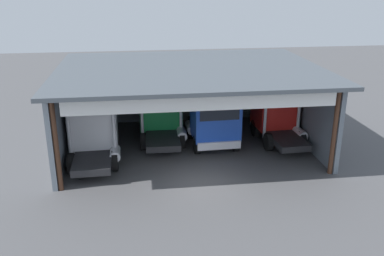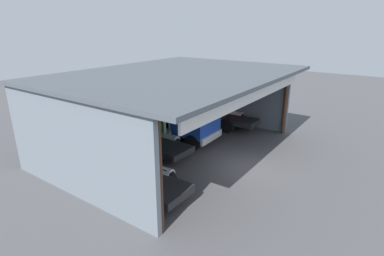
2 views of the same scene
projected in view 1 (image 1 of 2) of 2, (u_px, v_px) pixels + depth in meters
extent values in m
plane|color=#4C4C4F|center=(201.00, 182.00, 20.90)|extent=(80.00, 80.00, 0.00)
cube|color=slate|center=(180.00, 88.00, 29.31)|extent=(14.01, 0.24, 4.67)
cube|color=slate|center=(66.00, 113.00, 23.83)|extent=(0.24, 9.87, 4.67)
cube|color=slate|center=(303.00, 104.00, 25.58)|extent=(0.24, 9.87, 4.67)
cube|color=#474E55|center=(190.00, 69.00, 23.38)|extent=(14.61, 10.95, 0.20)
cylinder|color=#4C2D1E|center=(56.00, 144.00, 19.40)|extent=(0.24, 0.24, 4.67)
cylinder|color=#4C2D1E|center=(335.00, 131.00, 21.09)|extent=(0.24, 0.24, 4.67)
cube|color=white|center=(203.00, 101.00, 19.03)|extent=(12.61, 0.12, 0.90)
cube|color=white|center=(93.00, 120.00, 23.04)|extent=(2.57, 2.48, 2.86)
cube|color=black|center=(94.00, 105.00, 24.02)|extent=(2.15, 0.10, 0.86)
cube|color=silver|center=(97.00, 138.00, 24.74)|extent=(2.40, 0.21, 0.44)
cube|color=#232326|center=(93.00, 159.00, 21.78)|extent=(1.96, 3.50, 0.36)
cylinder|color=silver|center=(69.00, 135.00, 21.72)|extent=(0.18, 0.18, 2.72)
cylinder|color=silver|center=(114.00, 133.00, 22.04)|extent=(0.18, 0.18, 2.72)
cylinder|color=silver|center=(115.00, 153.00, 22.18)|extent=(0.58, 1.21, 0.56)
cylinder|color=black|center=(76.00, 146.00, 23.90)|extent=(0.32, 1.11, 1.10)
cylinder|color=black|center=(116.00, 144.00, 24.22)|extent=(0.32, 1.11, 1.10)
cylinder|color=black|center=(71.00, 164.00, 21.68)|extent=(0.32, 1.11, 1.10)
cylinder|color=black|center=(115.00, 161.00, 22.00)|extent=(0.32, 1.11, 1.10)
cube|color=#197F3D|center=(161.00, 104.00, 26.08)|extent=(2.63, 2.32, 2.79)
cube|color=black|center=(160.00, 92.00, 26.98)|extent=(2.18, 0.12, 0.84)
cube|color=silver|center=(161.00, 121.00, 27.68)|extent=(2.44, 0.22, 0.44)
cube|color=#232326|center=(162.00, 138.00, 24.72)|extent=(2.02, 3.64, 0.36)
cylinder|color=silver|center=(142.00, 115.00, 24.84)|extent=(0.18, 0.18, 2.86)
cylinder|color=silver|center=(181.00, 113.00, 25.07)|extent=(0.18, 0.18, 2.86)
cylinder|color=silver|center=(182.00, 134.00, 25.08)|extent=(0.59, 1.21, 0.56)
cylinder|color=black|center=(143.00, 128.00, 26.94)|extent=(0.33, 1.03, 1.02)
cylinder|color=black|center=(179.00, 126.00, 27.17)|extent=(0.33, 1.03, 1.02)
cylinder|color=black|center=(143.00, 142.00, 24.67)|extent=(0.33, 1.03, 1.02)
cylinder|color=black|center=(182.00, 140.00, 24.90)|extent=(0.33, 1.03, 1.02)
cube|color=#1E47B7|center=(215.00, 115.00, 24.21)|extent=(2.67, 2.29, 2.63)
cube|color=black|center=(220.00, 114.00, 23.01)|extent=(2.21, 0.13, 0.79)
cube|color=silver|center=(219.00, 146.00, 23.62)|extent=(2.47, 0.24, 0.44)
cube|color=#232326|center=(208.00, 127.00, 26.49)|extent=(2.06, 3.61, 0.36)
cylinder|color=silver|center=(230.00, 110.00, 25.59)|extent=(0.18, 0.18, 2.92)
cylinder|color=silver|center=(192.00, 111.00, 25.23)|extent=(0.18, 0.18, 2.92)
cylinder|color=silver|center=(191.00, 127.00, 25.99)|extent=(0.60, 1.22, 0.56)
cylinder|color=black|center=(236.00, 142.00, 24.51)|extent=(0.33, 1.09, 1.08)
cylinder|color=black|center=(197.00, 145.00, 24.15)|extent=(0.33, 1.09, 1.08)
cylinder|color=black|center=(226.00, 128.00, 26.73)|extent=(0.33, 1.09, 1.08)
cylinder|color=black|center=(190.00, 130.00, 26.37)|extent=(0.33, 1.09, 1.08)
cube|color=red|center=(275.00, 105.00, 26.01)|extent=(2.41, 2.40, 2.71)
cube|color=black|center=(269.00, 93.00, 26.94)|extent=(1.97, 0.14, 0.81)
cube|color=silver|center=(267.00, 121.00, 27.62)|extent=(2.20, 0.25, 0.44)
cube|color=#232326|center=(285.00, 138.00, 24.66)|extent=(1.88, 3.67, 0.36)
cylinder|color=silver|center=(265.00, 114.00, 24.66)|extent=(0.18, 0.18, 3.03)
cylinder|color=silver|center=(299.00, 112.00, 25.00)|extent=(0.18, 0.18, 3.03)
cylinder|color=silver|center=(300.00, 133.00, 25.06)|extent=(0.61, 1.22, 0.56)
cylinder|color=black|center=(255.00, 128.00, 26.82)|extent=(0.34, 1.07, 1.06)
cylinder|color=black|center=(285.00, 126.00, 27.15)|extent=(0.34, 1.07, 1.06)
cylinder|color=black|center=(268.00, 142.00, 24.56)|extent=(0.34, 1.07, 1.06)
cylinder|color=black|center=(301.00, 140.00, 24.88)|extent=(0.34, 1.07, 1.06)
cylinder|color=gold|center=(230.00, 115.00, 29.66)|extent=(0.58, 0.58, 0.87)
cube|color=#1E59A5|center=(229.00, 115.00, 29.50)|extent=(0.90, 0.60, 1.00)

